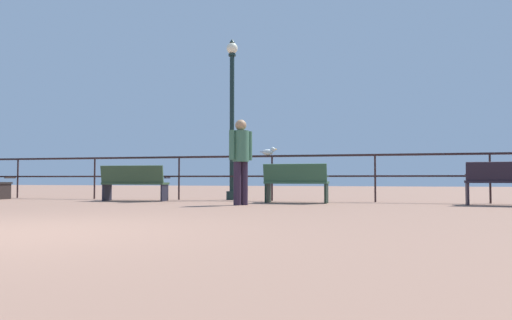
{
  "coord_description": "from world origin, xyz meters",
  "views": [
    {
      "loc": [
        3.57,
        -3.85,
        0.54
      ],
      "look_at": [
        0.94,
        6.79,
        0.98
      ],
      "focal_mm": 32.83,
      "sensor_mm": 36.0,
      "label": 1
    }
  ],
  "objects": [
    {
      "name": "bench_near_right",
      "position": [
        1.94,
        6.44,
        0.48
      ],
      "size": [
        1.42,
        0.69,
        0.87
      ],
      "color": "#2C5138",
      "rests_on": "ground_plane"
    },
    {
      "name": "bench_far_right",
      "position": [
        6.16,
        6.45,
        0.51
      ],
      "size": [
        1.48,
        0.69,
        0.88
      ],
      "color": "black",
      "rests_on": "ground_plane"
    },
    {
      "name": "pier_railing",
      "position": [
        0.0,
        7.29,
        0.83
      ],
      "size": [
        21.94,
        0.05,
        1.11
      ],
      "color": "black",
      "rests_on": "ground_plane"
    },
    {
      "name": "lamppost_center",
      "position": [
        0.11,
        7.56,
        2.2
      ],
      "size": [
        0.29,
        0.29,
        4.14
      ],
      "color": "black",
      "rests_on": "ground_plane"
    },
    {
      "name": "person_by_bench",
      "position": [
        0.96,
        5.38,
        1.01
      ],
      "size": [
        0.39,
        0.47,
        1.75
      ],
      "color": "#2B1D2E",
      "rests_on": "ground_plane"
    },
    {
      "name": "bench_near_left",
      "position": [
        -2.02,
        6.44,
        0.47
      ],
      "size": [
        1.6,
        0.77,
        0.86
      ],
      "color": "#2F472E",
      "rests_on": "ground_plane"
    },
    {
      "name": "seagull_on_rail",
      "position": [
        1.14,
        7.29,
        1.2
      ],
      "size": [
        0.42,
        0.22,
        0.2
      ],
      "color": "silver",
      "rests_on": "pier_railing"
    }
  ]
}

